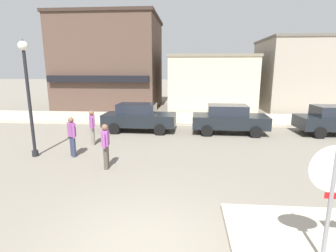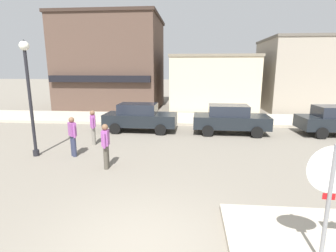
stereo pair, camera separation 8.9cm
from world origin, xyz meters
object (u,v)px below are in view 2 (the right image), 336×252
at_px(pedestrian_crossing_near, 106,145).
at_px(pedestrian_crossing_far, 73,135).
at_px(parked_car_nearest, 140,117).
at_px(stop_sign, 330,190).
at_px(pedestrian_kerb_side, 93,126).
at_px(lamp_post, 28,82).
at_px(parked_car_second, 230,119).

height_order(pedestrian_crossing_near, pedestrian_crossing_far, same).
xyz_separation_m(parked_car_nearest, pedestrian_crossing_far, (-1.85, -4.55, 0.06)).
xyz_separation_m(stop_sign, pedestrian_kerb_side, (-6.81, 7.20, -0.65)).
height_order(lamp_post, parked_car_nearest, lamp_post).
bearing_deg(pedestrian_crossing_near, pedestrian_crossing_far, 146.09).
bearing_deg(lamp_post, parked_car_second, 28.35).
xyz_separation_m(stop_sign, pedestrian_crossing_near, (-5.28, 4.35, -0.65)).
distance_m(parked_car_nearest, parked_car_second, 4.98).
distance_m(pedestrian_crossing_far, pedestrian_kerb_side, 1.69).
distance_m(stop_sign, pedestrian_crossing_near, 6.88).
relative_size(lamp_post, pedestrian_crossing_near, 2.82).
relative_size(pedestrian_crossing_near, pedestrian_kerb_side, 1.00).
distance_m(lamp_post, pedestrian_kerb_side, 3.26).
distance_m(stop_sign, pedestrian_crossing_far, 8.96).
distance_m(parked_car_nearest, pedestrian_crossing_near, 5.72).
bearing_deg(pedestrian_kerb_side, parked_car_second, 22.53).
bearing_deg(pedestrian_kerb_side, lamp_post, -134.81).
relative_size(parked_car_nearest, pedestrian_crossing_far, 2.51).
xyz_separation_m(pedestrian_crossing_far, pedestrian_kerb_side, (0.21, 1.68, 0.00)).
relative_size(lamp_post, parked_car_nearest, 1.12).
bearing_deg(lamp_post, parked_car_nearest, 53.76).
height_order(parked_car_nearest, pedestrian_crossing_far, pedestrian_crossing_far).
xyz_separation_m(lamp_post, pedestrian_kerb_side, (1.77, 1.78, -2.09)).
bearing_deg(stop_sign, pedestrian_crossing_far, 141.81).
xyz_separation_m(stop_sign, pedestrian_crossing_far, (-7.02, 5.52, -0.65)).
relative_size(stop_sign, pedestrian_crossing_far, 1.43).
bearing_deg(pedestrian_crossing_far, pedestrian_crossing_near, -33.91).
distance_m(stop_sign, pedestrian_kerb_side, 9.93).
height_order(lamp_post, parked_car_second, lamp_post).
height_order(stop_sign, parked_car_second, stop_sign).
xyz_separation_m(parked_car_second, pedestrian_crossing_near, (-5.09, -5.59, 0.06)).
bearing_deg(pedestrian_crossing_far, parked_car_nearest, 67.87).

